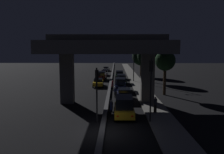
% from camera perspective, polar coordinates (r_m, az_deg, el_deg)
% --- Properties ---
extents(ground_plane, '(200.00, 200.00, 0.00)m').
position_cam_1_polar(ground_plane, '(17.87, -2.55, -14.26)').
color(ground_plane, black).
extents(median_divider, '(0.44, 126.00, 0.34)m').
position_cam_1_polar(median_divider, '(52.03, -0.13, -0.10)').
color(median_divider, '#4C4C51').
rests_on(median_divider, ground_plane).
extents(sidewalk_right, '(2.64, 126.00, 0.15)m').
position_cam_1_polar(sidewalk_right, '(45.30, 6.48, -1.29)').
color(sidewalk_right, gray).
rests_on(sidewalk_right, ground_plane).
extents(elevated_overpass, '(14.69, 9.75, 8.41)m').
position_cam_1_polar(elevated_overpass, '(26.47, -1.28, 6.87)').
color(elevated_overpass, '#5B5956').
rests_on(elevated_overpass, ground_plane).
extents(traffic_light_left_of_median, '(0.30, 0.49, 4.97)m').
position_cam_1_polar(traffic_light_left_of_median, '(19.39, -3.98, -2.21)').
color(traffic_light_left_of_median, black).
rests_on(traffic_light_left_of_median, ground_plane).
extents(traffic_light_right_of_median, '(0.30, 0.49, 5.79)m').
position_cam_1_polar(traffic_light_right_of_median, '(19.48, 10.09, -0.69)').
color(traffic_light_right_of_median, black).
rests_on(traffic_light_right_of_median, ground_plane).
extents(street_lamp, '(2.04, 0.32, 8.89)m').
position_cam_1_polar(street_lamp, '(45.56, 5.40, 5.20)').
color(street_lamp, '#2D2D30').
rests_on(street_lamp, ground_plane).
extents(car_taxi_yellow_lead, '(2.01, 4.04, 2.01)m').
position_cam_1_polar(car_taxi_yellow_lead, '(21.47, 3.14, -7.71)').
color(car_taxi_yellow_lead, gold).
rests_on(car_taxi_yellow_lead, ground_plane).
extents(car_dark_blue_second, '(2.00, 4.78, 1.55)m').
position_cam_1_polar(car_dark_blue_second, '(28.78, 3.19, -4.45)').
color(car_dark_blue_second, '#141938').
rests_on(car_dark_blue_second, ground_plane).
extents(car_dark_blue_third, '(2.10, 4.41, 2.05)m').
position_cam_1_polar(car_dark_blue_third, '(35.58, 2.20, -1.87)').
color(car_dark_blue_third, '#141938').
rests_on(car_dark_blue_third, ground_plane).
extents(car_dark_green_fourth, '(2.07, 4.54, 1.80)m').
position_cam_1_polar(car_dark_green_fourth, '(43.23, 2.44, -0.46)').
color(car_dark_green_fourth, black).
rests_on(car_dark_green_fourth, ground_plane).
extents(car_dark_green_fifth, '(1.96, 4.18, 1.88)m').
position_cam_1_polar(car_dark_green_fifth, '(50.38, 1.97, 0.60)').
color(car_dark_green_fifth, black).
rests_on(car_dark_green_fifth, ground_plane).
extents(car_taxi_yellow_lead_oncoming, '(2.01, 4.54, 1.39)m').
position_cam_1_polar(car_taxi_yellow_lead_oncoming, '(39.89, -3.63, -1.41)').
color(car_taxi_yellow_lead_oncoming, gold).
rests_on(car_taxi_yellow_lead_oncoming, ground_plane).
extents(car_dark_red_second_oncoming, '(2.18, 4.13, 1.88)m').
position_cam_1_polar(car_dark_red_second_oncoming, '(48.85, -2.72, 0.43)').
color(car_dark_red_second_oncoming, '#591414').
rests_on(car_dark_red_second_oncoming, ground_plane).
extents(car_white_third_oncoming, '(2.10, 4.36, 1.42)m').
position_cam_1_polar(car_white_third_oncoming, '(57.43, -1.99, 1.11)').
color(car_white_third_oncoming, silver).
rests_on(car_white_third_oncoming, ground_plane).
extents(car_silver_fourth_oncoming, '(2.14, 4.27, 1.36)m').
position_cam_1_polar(car_silver_fourth_oncoming, '(70.41, -1.52, 2.14)').
color(car_silver_fourth_oncoming, gray).
rests_on(car_silver_fourth_oncoming, ground_plane).
extents(motorcycle_blue_filtering_near, '(0.34, 1.96, 1.45)m').
position_cam_1_polar(motorcycle_blue_filtering_near, '(22.64, -0.14, -8.06)').
color(motorcycle_blue_filtering_near, black).
rests_on(motorcycle_blue_filtering_near, ground_plane).
extents(motorcycle_black_filtering_mid, '(0.33, 2.01, 1.46)m').
position_cam_1_polar(motorcycle_black_filtering_mid, '(30.90, 0.81, -4.02)').
color(motorcycle_black_filtering_mid, black).
rests_on(motorcycle_black_filtering_mid, ground_plane).
extents(motorcycle_red_filtering_far, '(0.34, 1.78, 1.50)m').
position_cam_1_polar(motorcycle_red_filtering_far, '(36.68, 0.13, -2.27)').
color(motorcycle_red_filtering_far, black).
rests_on(motorcycle_red_filtering_far, ground_plane).
extents(pedestrian_on_sidewalk, '(0.36, 0.36, 1.62)m').
position_cam_1_polar(pedestrian_on_sidewalk, '(22.97, 11.25, -7.09)').
color(pedestrian_on_sidewalk, '#2D261E').
rests_on(pedestrian_on_sidewalk, sidewalk_right).
extents(roadside_tree_kerbside_near, '(2.95, 2.95, 6.52)m').
position_cam_1_polar(roadside_tree_kerbside_near, '(32.58, 13.71, 4.03)').
color(roadside_tree_kerbside_near, '#38281C').
rests_on(roadside_tree_kerbside_near, ground_plane).
extents(roadside_tree_kerbside_mid, '(4.15, 4.15, 7.58)m').
position_cam_1_polar(roadside_tree_kerbside_mid, '(46.52, 9.11, 5.56)').
color(roadside_tree_kerbside_mid, '#38281C').
rests_on(roadside_tree_kerbside_mid, ground_plane).
extents(roadside_tree_kerbside_far, '(4.50, 4.50, 7.25)m').
position_cam_1_polar(roadside_tree_kerbside_far, '(56.17, 7.57, 5.28)').
color(roadside_tree_kerbside_far, '#38281C').
rests_on(roadside_tree_kerbside_far, ground_plane).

